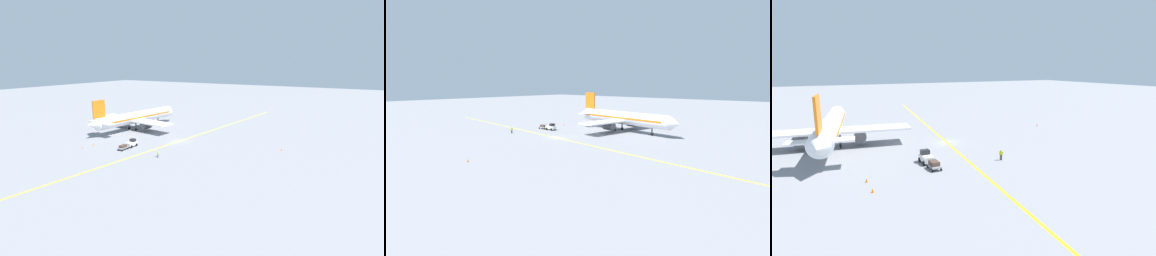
% 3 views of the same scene
% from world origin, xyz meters
% --- Properties ---
extents(ground_plane, '(400.00, 400.00, 0.00)m').
position_xyz_m(ground_plane, '(0.00, 0.00, 0.00)').
color(ground_plane, gray).
extents(apron_yellow_centreline, '(14.99, 119.16, 0.01)m').
position_xyz_m(apron_yellow_centreline, '(0.00, 0.00, 0.00)').
color(apron_yellow_centreline, yellow).
rests_on(apron_yellow_centreline, ground).
extents(airplane_at_gate, '(28.44, 35.52, 10.60)m').
position_xyz_m(airplane_at_gate, '(-20.02, 6.35, 3.71)').
color(airplane_at_gate, white).
rests_on(airplane_at_gate, ground).
extents(baggage_tug_white, '(1.80, 3.03, 2.11)m').
position_xyz_m(baggage_tug_white, '(-7.60, -10.08, 0.90)').
color(baggage_tug_white, white).
rests_on(baggage_tug_white, ground).
extents(baggage_cart_trailing, '(1.45, 2.63, 1.24)m').
position_xyz_m(baggage_cart_trailing, '(-7.54, -13.37, 0.76)').
color(baggage_cart_trailing, gray).
rests_on(baggage_cart_trailing, ground).
extents(ground_crew_worker, '(0.42, 0.45, 1.68)m').
position_xyz_m(ground_crew_worker, '(3.38, -13.93, 0.91)').
color(ground_crew_worker, '#23232D').
rests_on(ground_crew_worker, ground).
extents(traffic_cone_near_nose, '(0.32, 0.32, 0.55)m').
position_xyz_m(traffic_cone_near_nose, '(-16.82, -17.79, 0.28)').
color(traffic_cone_near_nose, orange).
rests_on(traffic_cone_near_nose, ground).
extents(traffic_cone_mid_apron, '(0.32, 0.32, 0.55)m').
position_xyz_m(traffic_cone_mid_apron, '(26.34, 5.18, 0.28)').
color(traffic_cone_mid_apron, orange).
rests_on(traffic_cone_mid_apron, ground).
extents(traffic_cone_by_wingtip, '(0.32, 0.32, 0.55)m').
position_xyz_m(traffic_cone_by_wingtip, '(-16.95, -14.20, 0.28)').
color(traffic_cone_by_wingtip, orange).
rests_on(traffic_cone_by_wingtip, ground).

